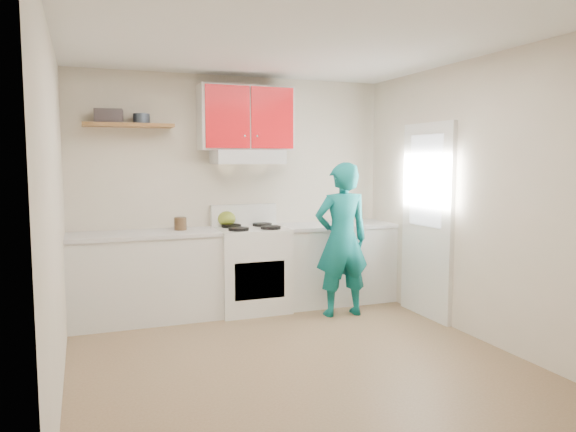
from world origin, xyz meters
name	(u,v)px	position (x,y,z in m)	size (l,w,h in m)	color
floor	(294,359)	(0.00, 0.00, 0.00)	(3.80, 3.80, 0.00)	brown
ceiling	(295,41)	(0.00, 0.00, 2.60)	(3.60, 3.80, 0.04)	white
back_wall	(234,192)	(0.00, 1.90, 1.30)	(3.60, 0.04, 2.60)	beige
front_wall	(436,235)	(0.00, -1.90, 1.30)	(3.60, 0.04, 2.60)	beige
left_wall	(55,212)	(-1.80, 0.00, 1.30)	(0.04, 3.80, 2.60)	beige
right_wall	(474,199)	(1.80, 0.00, 1.30)	(0.04, 3.80, 2.60)	beige
door	(427,221)	(1.78, 0.70, 1.02)	(0.05, 0.85, 2.05)	white
door_glass	(426,181)	(1.75, 0.70, 1.45)	(0.01, 0.55, 0.95)	white
counter_left	(145,277)	(-1.04, 1.60, 0.45)	(1.52, 0.60, 0.90)	silver
counter_right	(335,263)	(1.14, 1.60, 0.45)	(1.32, 0.60, 0.90)	silver
stove	(251,269)	(0.10, 1.57, 0.46)	(0.76, 0.65, 0.92)	white
range_hood	(248,157)	(0.10, 1.68, 1.70)	(0.76, 0.44, 0.15)	silver
upper_cabinets	(246,118)	(0.10, 1.73, 2.12)	(1.02, 0.33, 0.70)	red
shelf	(128,125)	(-1.15, 1.75, 2.02)	(0.90, 0.30, 0.04)	brown
books	(109,116)	(-1.34, 1.77, 2.11)	(0.27, 0.20, 0.14)	#423A3E
tin	(142,119)	(-1.02, 1.75, 2.09)	(0.17, 0.17, 0.10)	#333D4C
kettle	(227,219)	(-0.11, 1.81, 1.01)	(0.20, 0.20, 0.17)	olive
crock	(180,225)	(-0.65, 1.67, 0.98)	(0.13, 0.13, 0.16)	#4B3520
cutting_board	(311,226)	(0.82, 1.59, 0.91)	(0.30, 0.22, 0.02)	olive
silicone_mat	(369,224)	(1.57, 1.56, 0.90)	(0.28, 0.23, 0.01)	red
person	(342,240)	(0.95, 1.05, 0.82)	(0.60, 0.39, 1.64)	#0B696A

